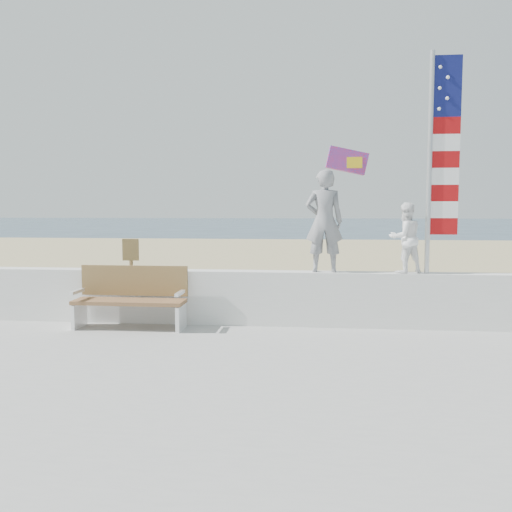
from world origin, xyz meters
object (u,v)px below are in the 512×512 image
object	(u,v)px
flag	(438,153)
adult	(324,221)
child	(405,238)
bench	(131,297)

from	to	relation	value
flag	adult	bearing A→B (deg)	179.99
child	bench	distance (m)	4.55
adult	bench	distance (m)	3.39
child	flag	xyz separation A→B (m)	(0.48, -0.00, 1.35)
bench	child	bearing A→B (deg)	5.86
adult	child	bearing A→B (deg)	179.35
child	bench	xyz separation A→B (m)	(-4.42, -0.45, -0.96)
bench	flag	world-z (taller)	flag
child	flag	bearing A→B (deg)	158.01
bench	flag	size ratio (longest dim) A/B	0.51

